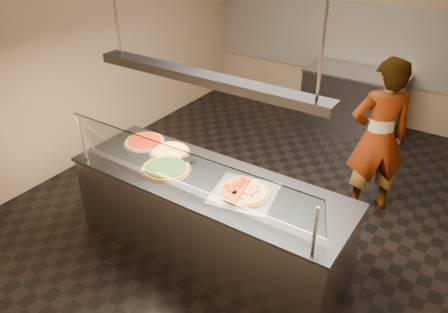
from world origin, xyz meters
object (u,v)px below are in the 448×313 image
Objects in this scene: heat_lamp_housing at (206,79)px; prep_table at (352,99)px; serving_counter at (209,217)px; sneeze_guard at (185,169)px; half_pizza_sausage at (255,195)px; worker at (378,138)px; pizza_spatula at (183,156)px; pizza_spinach at (166,168)px; pizza_cheese at (170,151)px; pizza_tomato at (145,141)px; half_pizza_pepperoni at (234,187)px; perforated_tray at (244,193)px.

prep_table is at bearing 87.70° from heat_lamp_housing.
sneeze_guard reaches higher than serving_counter.
half_pizza_sausage is 0.27× the size of worker.
sneeze_guard is 0.73m from pizza_spatula.
sneeze_guard is 5.17× the size of pizza_spinach.
pizza_tomato is at bearing 177.53° from pizza_cheese.
worker reaches higher than serving_counter.
sneeze_guard is 4.23m from prep_table.
worker is (0.81, 1.75, -0.02)m from half_pizza_pepperoni.
pizza_cheese is at bearing 162.56° from heat_lamp_housing.
pizza_tomato is (-0.57, 0.31, -0.00)m from pizza_spinach.
pizza_spatula is (-0.75, 0.18, -0.01)m from half_pizza_pepperoni.
sneeze_guard is at bearing -141.26° from perforated_tray.
heat_lamp_housing is (0.65, -0.20, 1.01)m from pizza_cheese.
half_pizza_sausage is at bearing -8.50° from pizza_tomato.
perforated_tray is at bearing 38.74° from sneeze_guard.
pizza_cheese reaches higher than perforated_tray.
pizza_tomato is at bearing 170.87° from perforated_tray.
pizza_cheese is at bearing 167.25° from half_pizza_pepperoni.
pizza_spinach is at bearing -91.82° from pizza_spatula.
worker is (0.59, 1.75, -0.01)m from half_pizza_sausage.
serving_counter is at bearing 90.00° from heat_lamp_housing.
serving_counter is 1.48m from heat_lamp_housing.
perforated_tray is 0.36× the size of worker.
pizza_spinach is at bearing 150.51° from sneeze_guard.
half_pizza_pepperoni is at bearing -13.62° from pizza_spatula.
pizza_spatula is at bearing 159.15° from serving_counter.
prep_table is at bearing 77.47° from pizza_cheese.
pizza_spinach is 2.41m from worker.
pizza_spatula is (-0.45, 0.17, 0.49)m from serving_counter.
heat_lamp_housing is (-0.15, -3.81, 1.48)m from prep_table.
half_pizza_pepperoni is at bearing 179.84° from half_pizza_sausage.
sneeze_guard is 5.15× the size of half_pizza_sausage.
sneeze_guard is at bearing 24.82° from worker.
pizza_tomato is 0.58m from pizza_spatula.
pizza_spinach is (-0.98, -0.07, -0.01)m from half_pizza_sausage.
serving_counter is 10.06× the size of pizza_spatula.
serving_counter is 0.72m from half_pizza_sausage.
half_pizza_pepperoni is 0.22× the size of heat_lamp_housing.
sneeze_guard reaches higher than pizza_cheese.
half_pizza_pepperoni is at bearing -12.75° from pizza_cheese.
pizza_spatula is 1.10m from heat_lamp_housing.
worker is (1.56, 1.57, -0.02)m from pizza_spatula.
pizza_cheese is 3.73m from prep_table.
perforated_tray is 1.55× the size of pizza_cheese.
pizza_tomato is (-0.38, 0.02, 0.00)m from pizza_cheese.
worker reaches higher than sneeze_guard.
perforated_tray is 1.32× the size of half_pizza_sausage.
pizza_spatula reaches higher than serving_counter.
pizza_spatula is (-0.45, 0.51, -0.27)m from sneeze_guard.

